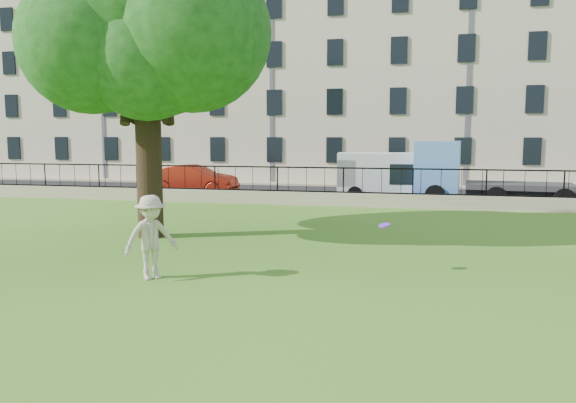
% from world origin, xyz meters
% --- Properties ---
extents(ground, '(120.00, 120.00, 0.00)m').
position_xyz_m(ground, '(0.00, 0.00, 0.00)').
color(ground, '#3B6F1A').
rests_on(ground, ground).
extents(retaining_wall, '(50.00, 0.40, 0.60)m').
position_xyz_m(retaining_wall, '(0.00, 12.00, 0.30)').
color(retaining_wall, gray).
rests_on(retaining_wall, ground).
extents(iron_railing, '(50.00, 0.05, 1.13)m').
position_xyz_m(iron_railing, '(0.00, 12.00, 1.15)').
color(iron_railing, black).
rests_on(iron_railing, retaining_wall).
extents(street, '(60.00, 9.00, 0.01)m').
position_xyz_m(street, '(0.00, 16.70, 0.01)').
color(street, black).
rests_on(street, ground).
extents(sidewalk, '(60.00, 1.40, 0.12)m').
position_xyz_m(sidewalk, '(0.00, 21.90, 0.06)').
color(sidewalk, gray).
rests_on(sidewalk, ground).
extents(building_row, '(56.40, 10.40, 13.80)m').
position_xyz_m(building_row, '(0.00, 27.57, 6.92)').
color(building_row, '#BCB395').
rests_on(building_row, ground).
extents(tree, '(8.04, 6.24, 9.94)m').
position_xyz_m(tree, '(-5.01, 3.29, 6.59)').
color(tree, black).
rests_on(tree, ground).
extents(man, '(1.32, 1.35, 1.85)m').
position_xyz_m(man, '(-2.50, -1.50, 0.93)').
color(man, '#C2B39E').
rests_on(man, ground).
extents(frisbee, '(0.30, 0.31, 0.12)m').
position_xyz_m(frisbee, '(2.44, 0.25, 1.10)').
color(frisbee, '#7227DF').
extents(red_sedan, '(4.71, 1.71, 1.54)m').
position_xyz_m(red_sedan, '(-8.46, 15.40, 0.77)').
color(red_sedan, '#A62314').
rests_on(red_sedan, street).
extents(white_van, '(5.56, 2.59, 2.26)m').
position_xyz_m(white_van, '(2.00, 15.40, 1.13)').
color(white_van, silver).
rests_on(white_van, street).
extents(blue_truck, '(7.02, 3.06, 2.86)m').
position_xyz_m(blue_truck, '(6.50, 14.47, 1.43)').
color(blue_truck, '#5987D1').
rests_on(blue_truck, street).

